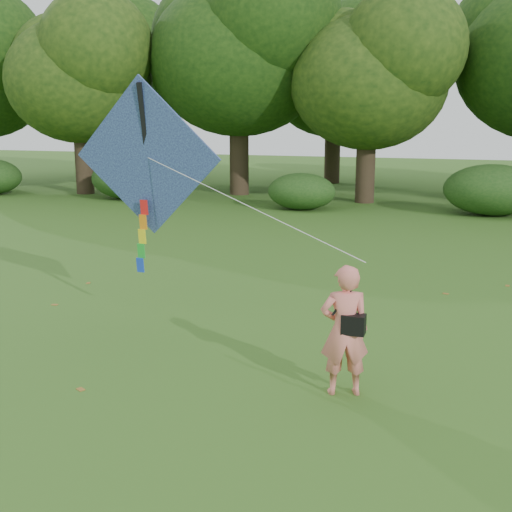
% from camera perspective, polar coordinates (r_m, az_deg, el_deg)
% --- Properties ---
extents(ground, '(100.00, 100.00, 0.00)m').
position_cam_1_polar(ground, '(8.25, 0.87, -13.50)').
color(ground, '#265114').
rests_on(ground, ground).
extents(man_kite_flyer, '(0.74, 0.61, 1.75)m').
position_cam_1_polar(man_kite_flyer, '(8.45, 7.88, -6.56)').
color(man_kite_flyer, '#ED7B6F').
rests_on(man_kite_flyer, ground).
extents(bystander_left, '(0.92, 0.75, 1.75)m').
position_cam_1_polar(bystander_left, '(27.57, -8.20, 6.59)').
color(bystander_left, '#252631').
rests_on(bystander_left, ground).
extents(crossbody_bag, '(0.43, 0.20, 0.70)m').
position_cam_1_polar(crossbody_bag, '(8.37, 8.65, -5.95)').
color(crossbody_bag, black).
rests_on(crossbody_bag, ground).
extents(flying_kite, '(5.45, 2.35, 3.39)m').
position_cam_1_polar(flying_kite, '(11.16, -9.65, 8.46)').
color(flying_kite, '#2543A2').
rests_on(flying_kite, ground).
extents(tree_line, '(54.70, 15.30, 9.48)m').
position_cam_1_polar(tree_line, '(30.03, 18.11, 15.62)').
color(tree_line, '#3A2D1E').
rests_on(tree_line, ground).
extents(shrub_band, '(39.15, 3.22, 1.88)m').
position_cam_1_polar(shrub_band, '(25.01, 11.69, 5.82)').
color(shrub_band, '#264919').
rests_on(shrub_band, ground).
extents(fallen_leaves, '(11.56, 10.36, 0.01)m').
position_cam_1_polar(fallen_leaves, '(10.27, 7.64, -8.23)').
color(fallen_leaves, olive).
rests_on(fallen_leaves, ground).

